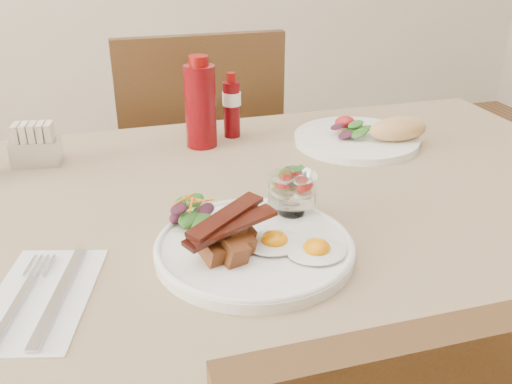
% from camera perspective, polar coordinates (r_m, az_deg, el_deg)
% --- Properties ---
extents(table, '(1.33, 0.88, 0.75)m').
position_cam_1_polar(table, '(0.99, 1.18, -5.62)').
color(table, '#54371A').
rests_on(table, ground).
extents(chair_far, '(0.42, 0.42, 0.93)m').
position_cam_1_polar(chair_far, '(1.63, -5.84, 1.92)').
color(chair_far, '#54371A').
rests_on(chair_far, ground).
extents(main_plate, '(0.28, 0.28, 0.02)m').
position_cam_1_polar(main_plate, '(0.80, -0.17, -5.70)').
color(main_plate, white).
rests_on(main_plate, table).
extents(fried_eggs, '(0.13, 0.11, 0.02)m').
position_cam_1_polar(fried_eggs, '(0.78, 3.94, -5.37)').
color(fried_eggs, white).
rests_on(fried_eggs, main_plate).
extents(bacon_potato_pile, '(0.14, 0.10, 0.05)m').
position_cam_1_polar(bacon_potato_pile, '(0.77, -2.69, -4.46)').
color(bacon_potato_pile, brown).
rests_on(bacon_potato_pile, main_plate).
extents(side_salad, '(0.08, 0.07, 0.04)m').
position_cam_1_polar(side_salad, '(0.85, -6.38, -2.11)').
color(side_salad, '#1A5115').
rests_on(side_salad, main_plate).
extents(fruit_cup, '(0.07, 0.07, 0.08)m').
position_cam_1_polar(fruit_cup, '(0.86, 3.63, 0.38)').
color(fruit_cup, white).
rests_on(fruit_cup, main_plate).
extents(second_plate, '(0.27, 0.26, 0.07)m').
position_cam_1_polar(second_plate, '(1.21, 10.96, 5.54)').
color(second_plate, white).
rests_on(second_plate, table).
extents(ketchup_bottle, '(0.08, 0.08, 0.19)m').
position_cam_1_polar(ketchup_bottle, '(1.17, -5.58, 8.68)').
color(ketchup_bottle, '#62050A').
rests_on(ketchup_bottle, table).
extents(hot_sauce_bottle, '(0.04, 0.04, 0.14)m').
position_cam_1_polar(hot_sauce_bottle, '(1.22, -2.45, 8.58)').
color(hot_sauce_bottle, '#62050A').
rests_on(hot_sauce_bottle, table).
extents(sugar_caddy, '(0.10, 0.06, 0.08)m').
position_cam_1_polar(sugar_caddy, '(1.16, -21.18, 4.24)').
color(sugar_caddy, silver).
rests_on(sugar_caddy, table).
extents(napkin_cutlery, '(0.17, 0.24, 0.01)m').
position_cam_1_polar(napkin_cutlery, '(0.77, -20.62, -9.78)').
color(napkin_cutlery, white).
rests_on(napkin_cutlery, table).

